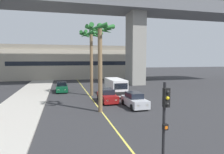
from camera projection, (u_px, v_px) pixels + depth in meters
name	position (u px, v px, depth m)	size (l,w,h in m)	color
sidewalk_left	(5.00, 124.00, 15.18)	(4.80, 80.00, 0.15)	#ADA89E
lane_stripe_center	(92.00, 100.00, 24.89)	(0.14, 56.00, 0.01)	#DBCC4C
bridge_overpass	(86.00, 6.00, 36.51)	(81.88, 8.00, 18.52)	slate
pier_building_backdrop	(76.00, 62.00, 52.22)	(35.83, 8.04, 8.57)	#BCB29E
car_queue_front	(62.00, 87.00, 30.71)	(1.84, 4.10, 1.56)	#0C4728
car_queue_second	(107.00, 96.00, 23.42)	(1.90, 4.14, 1.56)	maroon
car_queue_third	(134.00, 100.00, 21.00)	(1.93, 4.15, 1.56)	#B7BABF
delivery_van	(115.00, 87.00, 27.43)	(2.18, 5.26, 2.36)	white
traffic_light_median_near	(165.00, 119.00, 7.91)	(0.24, 0.37, 4.20)	black
palm_tree_near_median	(100.00, 45.00, 18.55)	(2.80, 2.88, 8.48)	brown
palm_tree_mid_median	(91.00, 43.00, 27.00)	(3.45, 3.44, 9.03)	brown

